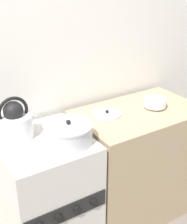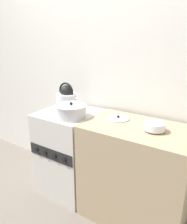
{
  "view_description": "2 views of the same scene",
  "coord_description": "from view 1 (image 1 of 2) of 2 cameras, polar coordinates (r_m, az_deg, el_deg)",
  "views": [
    {
      "loc": [
        -0.6,
        -1.23,
        1.83
      ],
      "look_at": [
        0.35,
        0.27,
        0.98
      ],
      "focal_mm": 50.0,
      "sensor_mm": 36.0,
      "label": 1
    },
    {
      "loc": [
        1.32,
        -1.29,
        1.57
      ],
      "look_at": [
        0.31,
        0.25,
        0.95
      ],
      "focal_mm": 35.0,
      "sensor_mm": 36.0,
      "label": 2
    }
  ],
  "objects": [
    {
      "name": "wall_back",
      "position": [
        2.04,
        -13.93,
        8.26
      ],
      "size": [
        7.0,
        0.06,
        2.5
      ],
      "color": "silver",
      "rests_on": "ground_plane"
    },
    {
      "name": "loose_pot_lid",
      "position": [
        2.15,
        2.48,
        -0.29
      ],
      "size": [
        0.2,
        0.2,
        0.03
      ],
      "color": "silver",
      "rests_on": "counter"
    },
    {
      "name": "stove",
      "position": [
        2.14,
        -8.35,
        -15.36
      ],
      "size": [
        0.54,
        0.58,
        0.88
      ],
      "color": "beige",
      "rests_on": "ground_plane"
    },
    {
      "name": "kettle",
      "position": [
        1.91,
        -14.16,
        -1.88
      ],
      "size": [
        0.27,
        0.22,
        0.26
      ],
      "color": "silver",
      "rests_on": "stove"
    },
    {
      "name": "enamel_bowl",
      "position": [
        2.28,
        11.2,
        1.74
      ],
      "size": [
        0.16,
        0.16,
        0.07
      ],
      "color": "white",
      "rests_on": "counter"
    },
    {
      "name": "counter",
      "position": [
        2.44,
        7.71,
        -9.26
      ],
      "size": [
        0.89,
        0.56,
        0.89
      ],
      "color": "tan",
      "rests_on": "ground_plane"
    },
    {
      "name": "cooking_pot",
      "position": [
        1.82,
        -4.54,
        -3.89
      ],
      "size": [
        0.28,
        0.28,
        0.15
      ],
      "color": "silver",
      "rests_on": "stove"
    }
  ]
}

